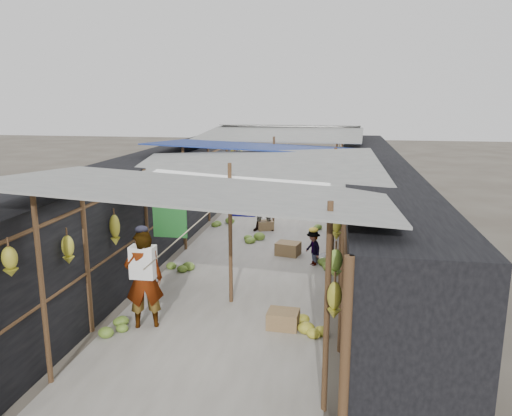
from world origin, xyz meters
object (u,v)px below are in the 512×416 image
Objects in this scene: shopper_blue at (266,205)px; vendor_seated at (313,248)px; crate_near at (288,249)px; black_basin at (327,260)px; vendor_elderly at (144,280)px.

vendor_seated is at bearing -73.70° from shopper_blue.
shopper_blue is (-0.83, 2.07, 0.62)m from crate_near.
shopper_blue reaches higher than black_basin.
black_basin is at bearing -147.24° from vendor_elderly.
crate_near is 1.01× the size of black_basin.
crate_near is at bearing 157.27° from black_basin.
vendor_seated is (1.45, -2.73, -0.37)m from shopper_blue.
black_basin is at bearing -9.11° from crate_near.
vendor_elderly is at bearing -127.14° from black_basin.
vendor_elderly is 4.38m from vendor_seated.
shopper_blue is 3.11m from vendor_seated.
crate_near is at bearing -79.98° from shopper_blue.
crate_near is at bearing -134.77° from vendor_elderly.
vendor_elderly is 2.01× the size of vendor_seated.
shopper_blue is at bearing 125.41° from crate_near.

